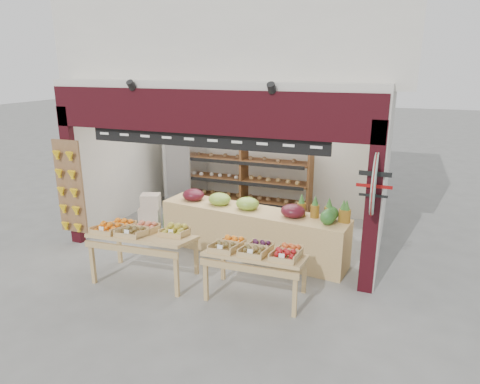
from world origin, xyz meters
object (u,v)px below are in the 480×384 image
Objects in this scene: display_table_right at (256,252)px; watermelon_pile at (299,251)px; refrigerator at (185,167)px; mid_counter at (252,230)px; back_shelving at (244,164)px; cardboard_stack at (161,213)px; display_table_left at (139,233)px.

watermelon_pile is at bearing 76.72° from display_table_right.
mid_counter is (2.46, -2.16, -0.51)m from refrigerator.
back_shelving is at bearing 3.29° from refrigerator.
back_shelving is 0.89× the size of mid_counter.
cardboard_stack is 2.53m from mid_counter.
back_shelving is 1.59× the size of refrigerator.
watermelon_pile is at bearing -27.04° from refrigerator.
mid_counter is at bearing 45.82° from display_table_left.
display_table_right is at bearing -44.36° from refrigerator.
back_shelving is 2.40m from mid_counter.
back_shelving is at bearing 112.86° from display_table_right.
refrigerator is 1.21× the size of display_table_left.
refrigerator is 4.66m from display_table_right.
cardboard_stack is at bearing 143.03° from display_table_right.
refrigerator is at bearing 138.73° from mid_counter.
display_table_right is (1.97, 0.07, -0.05)m from display_table_left.
display_table_left reaches higher than display_table_right.
display_table_right is 1.56m from watermelon_pile.
cardboard_stack is at bearing 166.55° from watermelon_pile.
mid_counter reaches higher than watermelon_pile.
refrigerator reaches higher than display_table_right.
refrigerator is at bearing 147.56° from watermelon_pile.
refrigerator reaches higher than display_table_left.
refrigerator is at bearing 93.01° from cardboard_stack.
display_table_left is (-1.42, -1.46, 0.30)m from mid_counter.
mid_counter is 2.41× the size of display_table_right.
display_table_left is (0.96, -2.28, 0.53)m from cardboard_stack.
cardboard_stack is 0.65× the size of display_table_left.
back_shelving is at bearing 113.74° from mid_counter.
back_shelving is 3.62m from display_table_left.
display_table_right reaches higher than watermelon_pile.
back_shelving is 4.58× the size of watermelon_pile.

